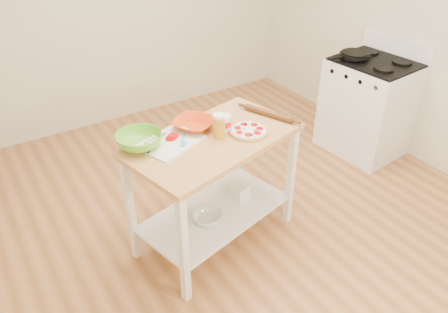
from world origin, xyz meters
TOP-DOWN VIEW (x-y plane):
  - room_shell at (0.00, 0.00)m, footprint 4.04×4.54m
  - prep_island at (-0.30, -0.08)m, footprint 1.30×0.90m
  - gas_stove at (1.68, 0.25)m, footprint 0.69×0.79m
  - skillet at (1.54, 0.41)m, footprint 0.44×0.28m
  - pizza at (-0.06, -0.15)m, footprint 0.27×0.27m
  - cutting_board at (-0.58, 0.03)m, footprint 0.48×0.42m
  - spatula at (-0.50, -0.02)m, footprint 0.11×0.14m
  - knife at (-0.69, 0.04)m, footprint 0.23×0.18m
  - orange_bowl at (-0.35, 0.11)m, footprint 0.38×0.38m
  - green_bowl at (-0.77, 0.09)m, footprint 0.41×0.41m
  - beer_pint at (-0.26, -0.08)m, footprint 0.08×0.08m
  - yogurt_tub at (-0.19, -0.03)m, footprint 0.10×0.10m
  - rolling_pin at (0.20, -0.03)m, footprint 0.19×0.38m
  - shelf_glass_bowl at (-0.41, -0.14)m, footprint 0.26×0.26m
  - shelf_bin at (-0.05, -0.04)m, footprint 0.14×0.14m

SIDE VIEW (x-z plane):
  - shelf_glass_bowl at x=-0.41m, z-range 0.26..0.33m
  - shelf_bin at x=-0.05m, z-range 0.26..0.38m
  - gas_stove at x=1.68m, z-range -0.08..1.03m
  - prep_island at x=-0.30m, z-range 0.20..1.10m
  - cutting_board at x=-0.58m, z-range 0.89..0.93m
  - pizza at x=-0.06m, z-range 0.89..0.94m
  - spatula at x=-0.50m, z-range 0.91..0.92m
  - knife at x=-0.69m, z-range 0.91..0.92m
  - rolling_pin at x=0.20m, z-range 0.90..0.95m
  - orange_bowl at x=-0.35m, z-range 0.90..0.97m
  - green_bowl at x=-0.77m, z-range 0.90..0.99m
  - yogurt_tub at x=-0.19m, z-range 0.85..1.07m
  - skillet at x=1.54m, z-range 0.96..0.99m
  - beer_pint at x=-0.26m, z-range 0.90..1.07m
  - room_shell at x=0.00m, z-range -0.02..2.72m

